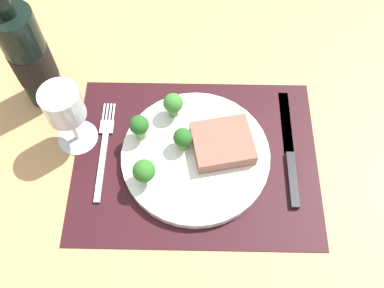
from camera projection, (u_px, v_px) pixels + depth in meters
ground_plane at (198, 163)px, 74.82cm from camera, size 140.00×110.00×3.00cm
placemat at (198, 158)px, 73.38cm from camera, size 41.72×31.82×0.30cm
plate at (198, 156)px, 72.54cm from camera, size 25.21×25.21×1.60cm
steak at (225, 143)px, 71.32cm from camera, size 11.32×10.45×2.62cm
broccoli_front_edge at (176, 104)px, 73.04cm from camera, size 3.44×3.44×5.05cm
broccoli_near_fork at (142, 126)px, 70.78cm from camera, size 3.34×3.34×5.22cm
broccoli_near_steak at (186, 138)px, 70.29cm from camera, size 3.20×3.20×4.50cm
broccoli_back_left at (147, 171)px, 66.84cm from camera, size 3.66×3.66×5.10cm
fork at (107, 149)px, 73.85cm from camera, size 2.40×19.20×0.50cm
knife at (293, 156)px, 73.09cm from camera, size 1.80×23.00×0.80cm
wine_bottle at (33, 57)px, 70.93cm from camera, size 6.95×6.95×30.29cm
wine_glass at (67, 108)px, 67.28cm from camera, size 7.04×7.04×13.34cm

